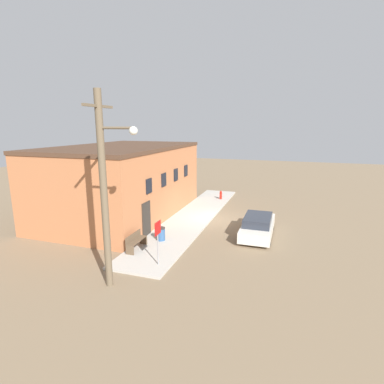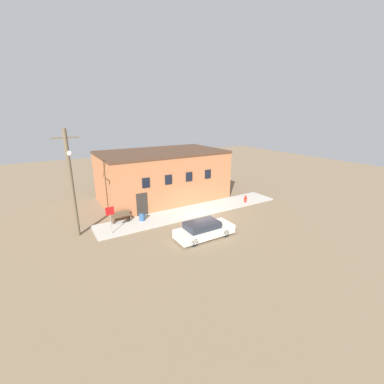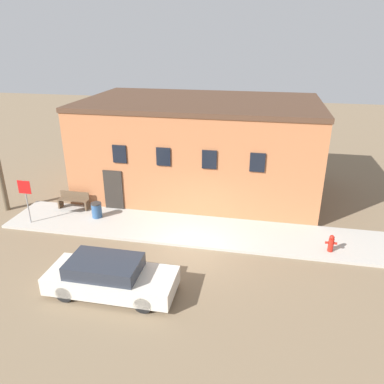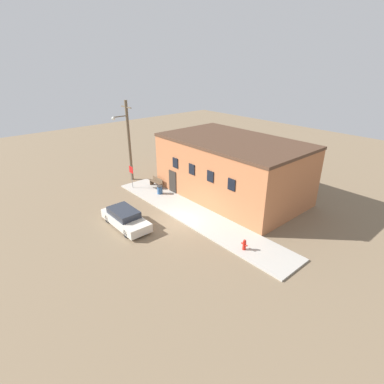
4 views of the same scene
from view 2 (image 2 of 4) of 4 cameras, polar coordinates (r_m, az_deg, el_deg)
name	(u,v)px [view 2 (image 2 of 4)]	position (r m, az deg, el deg)	size (l,w,h in m)	color
ground_plane	(203,217)	(23.54, 2.40, -5.47)	(80.00, 80.00, 0.00)	#7A664C
sidewalk	(194,211)	(24.68, 0.49, -4.23)	(18.44, 2.97, 0.12)	#B2ADA3
brick_building	(162,175)	(28.00, -6.63, 3.74)	(12.88, 7.69, 5.25)	#B26B42
fire_hydrant	(245,199)	(27.35, 11.79, -1.48)	(0.47, 0.23, 0.76)	red
stop_sign	(110,215)	(20.47, -17.73, -4.93)	(0.64, 0.06, 2.17)	gray
bench	(121,216)	(22.90, -15.51, -5.25)	(1.59, 0.44, 0.88)	brown
trash_bin	(142,216)	(22.69, -11.05, -5.30)	(0.52, 0.52, 0.77)	#2D517F
utility_pole	(71,182)	(20.50, -25.21, 2.03)	(1.80, 1.75, 8.05)	brown
parked_car	(204,230)	(19.52, 2.65, -8.38)	(4.56, 1.79, 1.30)	black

